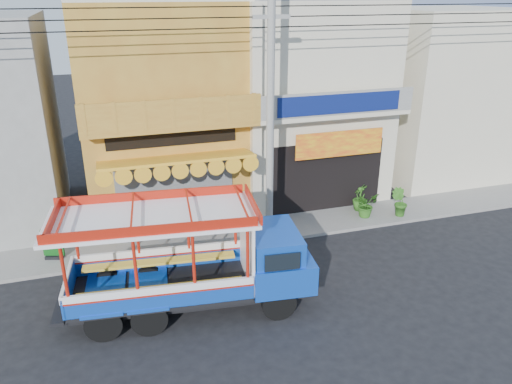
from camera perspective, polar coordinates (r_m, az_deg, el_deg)
The scene contains 12 objects.
ground at distance 15.76m, azimuth 8.92°, elevation -10.24°, with size 90.00×90.00×0.00m, color black.
sidewalk at distance 18.92m, azimuth 3.67°, elevation -3.94°, with size 30.00×2.00×0.12m, color slate.
shophouse_left at distance 20.34m, azimuth -10.90°, elevation 9.69°, with size 6.00×7.50×8.24m.
shophouse_right at distance 21.83m, azimuth 5.17°, elevation 10.83°, with size 6.00×6.75×8.24m.
party_pilaster at distance 17.99m, azimuth 0.00°, elevation 8.11°, with size 0.35×0.30×8.00m, color beige.
filler_building_right at distance 25.39m, azimuth 20.15°, elevation 10.50°, with size 6.00×6.00×7.60m, color beige.
utility_pole at distance 16.37m, azimuth 2.15°, elevation 10.38°, with size 28.00×0.26×9.00m.
songthaew_truck at distance 13.81m, azimuth -5.68°, elevation -7.59°, with size 7.09×2.94×3.22m.
green_sign at distance 17.76m, azimuth -22.18°, elevation -5.76°, with size 0.66×0.45×1.03m.
potted_plant_a at distance 19.83m, azimuth 12.44°, elevation -1.42°, with size 0.88×0.77×0.98m, color #2D631C.
potted_plant_b at distance 20.21m, azimuth 16.07°, elevation -1.12°, with size 0.61×0.49×1.11m, color #2D631C.
potted_plant_c at distance 20.34m, azimuth 11.82°, elevation -0.63°, with size 0.59×0.59×1.06m, color #2D631C.
Camera 1 is at (-6.22, -11.80, 8.40)m, focal length 35.00 mm.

